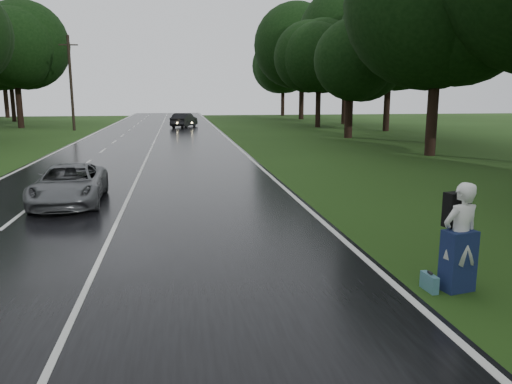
# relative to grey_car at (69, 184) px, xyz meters

# --- Properties ---
(ground) EXTENTS (160.00, 160.00, 0.00)m
(ground) POSITION_rel_grey_car_xyz_m (1.82, -10.02, -0.68)
(ground) COLOR #203F12
(ground) RESTS_ON ground
(road) EXTENTS (12.00, 140.00, 0.04)m
(road) POSITION_rel_grey_car_xyz_m (1.82, 9.98, -0.66)
(road) COLOR black
(road) RESTS_ON ground
(lane_center) EXTENTS (0.12, 140.00, 0.01)m
(lane_center) POSITION_rel_grey_car_xyz_m (1.82, 9.98, -0.64)
(lane_center) COLOR silver
(lane_center) RESTS_ON road
(grey_car) EXTENTS (2.33, 4.72, 1.29)m
(grey_car) POSITION_rel_grey_car_xyz_m (0.00, 0.00, 0.00)
(grey_car) COLOR #55585B
(grey_car) RESTS_ON road
(far_car) EXTENTS (3.10, 4.92, 1.53)m
(far_car) POSITION_rel_grey_car_xyz_m (4.34, 38.20, 0.12)
(far_car) COLOR black
(far_car) RESTS_ON road
(hitchhiker) EXTENTS (0.84, 0.79, 2.06)m
(hitchhiker) POSITION_rel_grey_car_xyz_m (8.71, -8.84, 0.27)
(hitchhiker) COLOR silver
(hitchhiker) RESTS_ON ground
(suitcase) EXTENTS (0.16, 0.46, 0.32)m
(suitcase) POSITION_rel_grey_car_xyz_m (8.19, -8.82, -0.52)
(suitcase) COLOR teal
(suitcase) RESTS_ON ground
(utility_pole_far) EXTENTS (1.80, 0.28, 9.24)m
(utility_pole_far) POSITION_rel_grey_car_xyz_m (-6.68, 35.49, -0.68)
(utility_pole_far) COLOR black
(utility_pole_far) RESTS_ON ground
(tree_left_f) EXTENTS (9.96, 9.96, 15.57)m
(tree_left_f) POSITION_rel_grey_car_xyz_m (-13.12, 40.41, -0.68)
(tree_left_f) COLOR black
(tree_left_f) RESTS_ON ground
(tree_right_d) EXTENTS (9.71, 9.71, 15.18)m
(tree_right_d) POSITION_rel_grey_car_xyz_m (18.52, 10.71, -0.68)
(tree_right_d) COLOR black
(tree_right_d) RESTS_ON ground
(tree_right_e) EXTENTS (7.33, 7.33, 11.46)m
(tree_right_e) POSITION_rel_grey_car_xyz_m (17.71, 23.05, -0.68)
(tree_right_e) COLOR black
(tree_right_e) RESTS_ON ground
(tree_right_f) EXTENTS (8.90, 8.90, 13.91)m
(tree_right_f) POSITION_rel_grey_car_xyz_m (18.90, 36.49, -0.68)
(tree_right_f) COLOR black
(tree_right_f) RESTS_ON ground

